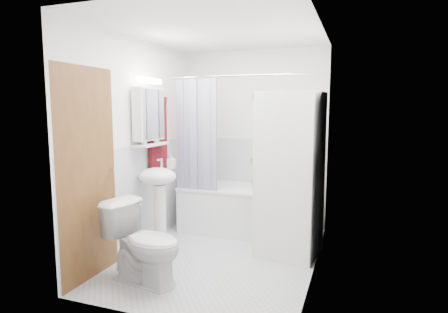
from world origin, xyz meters
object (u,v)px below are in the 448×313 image
(sink, at_px, (158,189))
(toilet, at_px, (145,244))
(bathtub, at_px, (241,207))
(washer_dryer, at_px, (290,174))

(sink, height_order, toilet, sink)
(bathtub, height_order, washer_dryer, washer_dryer)
(bathtub, height_order, sink, sink)
(sink, xyz_separation_m, toilet, (0.30, -0.79, -0.33))
(bathtub, xyz_separation_m, washer_dryer, (0.72, -0.54, 0.57))
(toilet, bearing_deg, sink, 31.45)
(bathtub, relative_size, sink, 1.49)
(sink, distance_m, washer_dryer, 1.49)
(sink, xyz_separation_m, washer_dryer, (1.43, 0.37, 0.19))
(bathtub, xyz_separation_m, sink, (-0.71, -0.91, 0.38))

